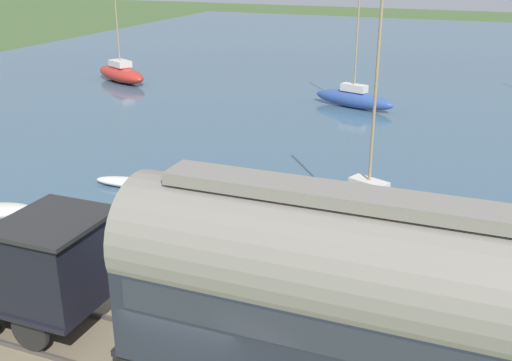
% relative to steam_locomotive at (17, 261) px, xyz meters
% --- Properties ---
extents(harbor_water, '(80.00, 80.00, 0.01)m').
position_rel_steam_locomotive_xyz_m(harbor_water, '(42.74, -4.97, -2.20)').
color(harbor_water, '#426075').
rests_on(harbor_water, ground).
extents(steam_locomotive, '(2.39, 5.96, 3.55)m').
position_rel_steam_locomotive_xyz_m(steam_locomotive, '(0.00, 0.00, 0.00)').
color(steam_locomotive, black).
rests_on(steam_locomotive, rail_embankment).
extents(passenger_coach, '(2.59, 10.82, 4.66)m').
position_rel_steam_locomotive_xyz_m(passenger_coach, '(0.00, -8.73, 0.86)').
color(passenger_coach, black).
rests_on(passenger_coach, rail_embankment).
extents(sailboat_red, '(4.22, 5.97, 9.07)m').
position_rel_steam_locomotive_xyz_m(sailboat_red, '(28.18, 15.87, -1.54)').
color(sailboat_red, '#B72D23').
rests_on(sailboat_red, harbor_water).
extents(sailboat_blue, '(2.75, 5.57, 7.83)m').
position_rel_steam_locomotive_xyz_m(sailboat_blue, '(26.70, -2.17, -1.59)').
color(sailboat_blue, '#335199').
rests_on(sailboat_blue, harbor_water).
extents(sailboat_black, '(2.64, 4.47, 7.98)m').
position_rel_steam_locomotive_xyz_m(sailboat_black, '(9.50, -6.58, -1.41)').
color(sailboat_black, black).
rests_on(sailboat_black, harbor_water).
extents(rowboat_off_pier, '(1.08, 2.88, 0.53)m').
position_rel_steam_locomotive_xyz_m(rowboat_off_pier, '(7.68, -10.68, -1.93)').
color(rowboat_off_pier, silver).
rests_on(rowboat_off_pier, harbor_water).
extents(rowboat_far_out, '(1.08, 3.06, 0.38)m').
position_rel_steam_locomotive_xyz_m(rowboat_far_out, '(9.90, 3.41, -2.01)').
color(rowboat_far_out, silver).
rests_on(rowboat_far_out, harbor_water).
extents(rowboat_near_shore, '(1.79, 2.97, 0.36)m').
position_rel_steam_locomotive_xyz_m(rowboat_near_shore, '(10.55, -2.15, -2.02)').
color(rowboat_near_shore, beige).
rests_on(rowboat_near_shore, harbor_water).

